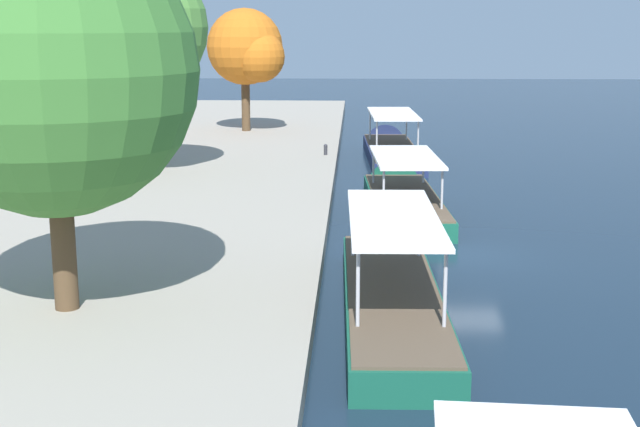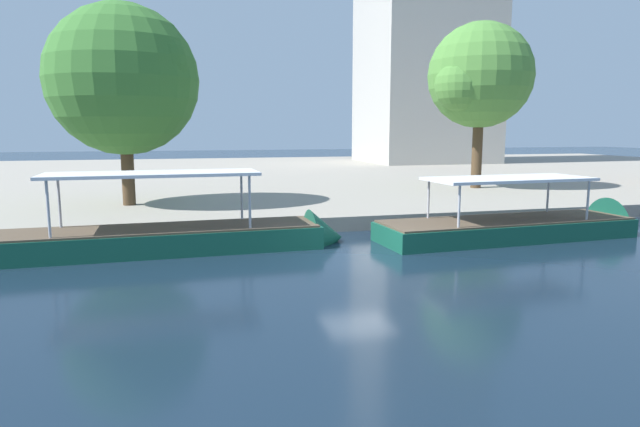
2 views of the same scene
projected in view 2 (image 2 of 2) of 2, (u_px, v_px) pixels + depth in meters
ground_plane at (358, 259)px, 19.91m from camera, size 220.00×220.00×0.00m
dock_promenade at (245, 176)px, 51.27m from camera, size 120.00×55.00×0.69m
tour_boat_1 at (181, 242)px, 21.34m from camera, size 13.92×3.01×4.12m
tour_boat_2 at (529, 229)px, 24.01m from camera, size 12.66×3.60×3.81m
tree_0 at (481, 77)px, 36.77m from camera, size 7.11×7.03×11.11m
tree_2 at (125, 81)px, 28.32m from camera, size 7.74×7.74×10.39m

